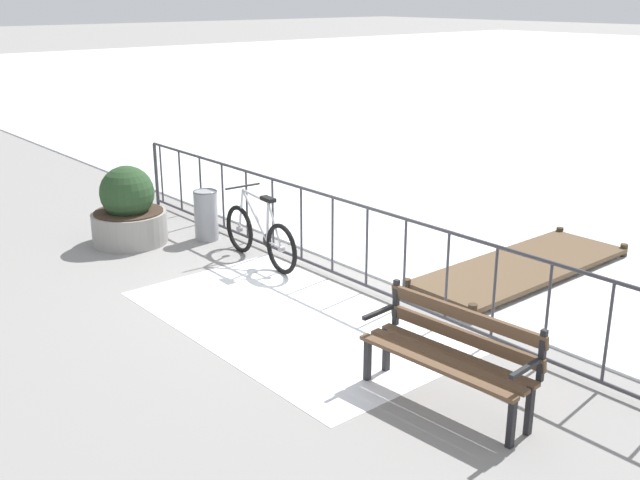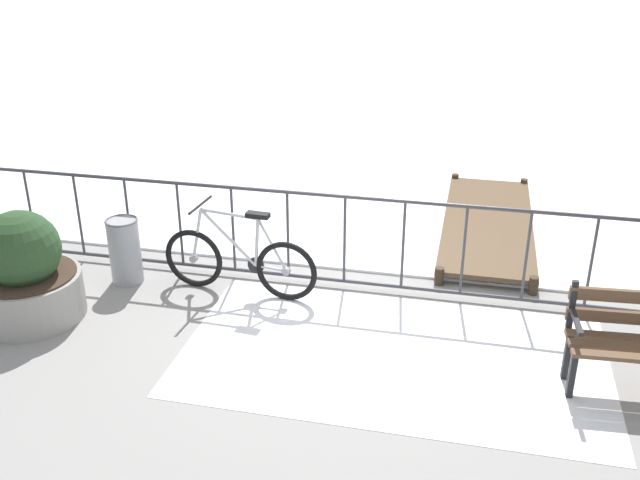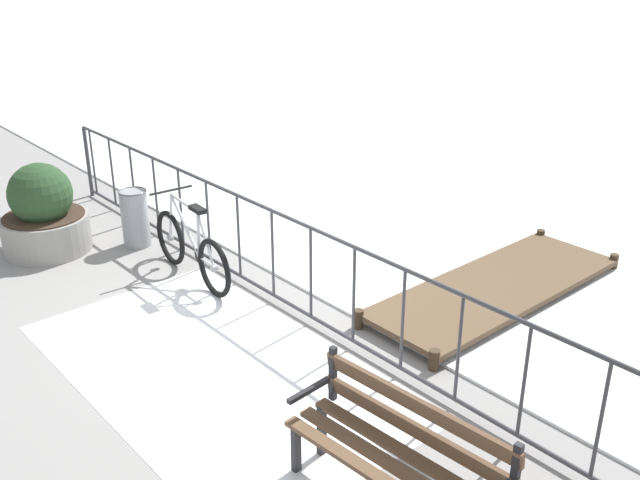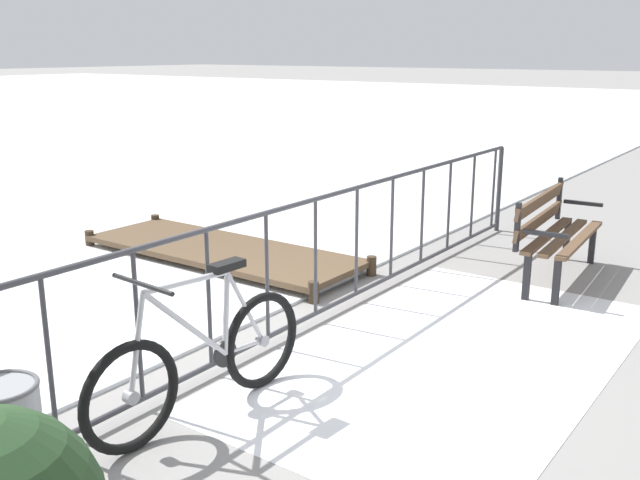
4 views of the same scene
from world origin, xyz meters
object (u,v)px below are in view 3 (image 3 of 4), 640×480
at_px(bicycle_near_railing, 191,249).
at_px(planter_with_shrub, 44,215).
at_px(park_bench, 400,448).
at_px(trash_bin, 135,218).

bearing_deg(bicycle_near_railing, planter_with_shrub, -153.70).
distance_m(bicycle_near_railing, planter_with_shrub, 2.11).
bearing_deg(planter_with_shrub, park_bench, 0.89).
distance_m(bicycle_near_railing, trash_bin, 1.30).
relative_size(park_bench, trash_bin, 2.23).
bearing_deg(planter_with_shrub, trash_bin, 57.20).
xyz_separation_m(bicycle_near_railing, trash_bin, (-1.30, -0.02, 0.00)).
distance_m(park_bench, trash_bin, 5.36).
bearing_deg(trash_bin, park_bench, -8.84).
bearing_deg(bicycle_near_railing, trash_bin, -179.22).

